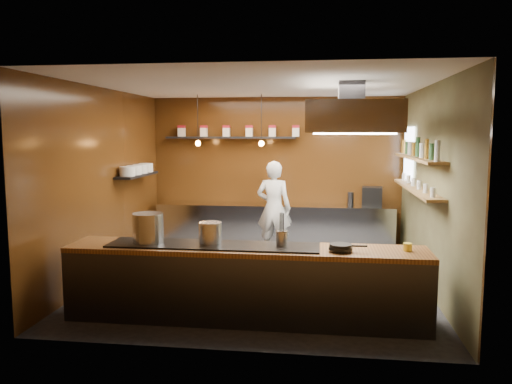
% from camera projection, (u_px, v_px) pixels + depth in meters
% --- Properties ---
extents(floor, '(5.00, 5.00, 0.00)m').
position_uv_depth(floor, '(261.00, 281.00, 7.76)').
color(floor, black).
rests_on(floor, ground).
extents(back_wall, '(5.00, 0.00, 5.00)m').
position_uv_depth(back_wall, '(276.00, 172.00, 10.04)').
color(back_wall, '#311B09').
rests_on(back_wall, ground).
extents(left_wall, '(0.00, 5.00, 5.00)m').
position_uv_depth(left_wall, '(105.00, 183.00, 7.90)').
color(left_wall, '#311B09').
rests_on(left_wall, ground).
extents(right_wall, '(0.00, 5.00, 5.00)m').
position_uv_depth(right_wall, '(431.00, 188.00, 7.26)').
color(right_wall, '#443E26').
rests_on(right_wall, ground).
extents(ceiling, '(5.00, 5.00, 0.00)m').
position_uv_depth(ceiling, '(261.00, 85.00, 7.40)').
color(ceiling, silver).
rests_on(ceiling, back_wall).
extents(window_pane, '(0.00, 1.00, 1.00)m').
position_uv_depth(window_pane, '(409.00, 155.00, 8.89)').
color(window_pane, white).
rests_on(window_pane, right_wall).
extents(prep_counter, '(4.60, 0.65, 0.90)m').
position_uv_depth(prep_counter, '(274.00, 227.00, 9.84)').
color(prep_counter, silver).
rests_on(prep_counter, floor).
extents(pass_counter, '(4.40, 0.72, 0.94)m').
position_uv_depth(pass_counter, '(245.00, 283.00, 6.13)').
color(pass_counter, '#38383D').
rests_on(pass_counter, floor).
extents(tin_shelf, '(2.60, 0.26, 0.04)m').
position_uv_depth(tin_shelf, '(230.00, 138.00, 9.93)').
color(tin_shelf, black).
rests_on(tin_shelf, back_wall).
extents(plate_shelf, '(0.30, 1.40, 0.04)m').
position_uv_depth(plate_shelf, '(137.00, 175.00, 8.86)').
color(plate_shelf, black).
rests_on(plate_shelf, left_wall).
extents(bottle_shelf_upper, '(0.26, 2.80, 0.04)m').
position_uv_depth(bottle_shelf_upper, '(417.00, 158.00, 7.52)').
color(bottle_shelf_upper, olive).
rests_on(bottle_shelf_upper, right_wall).
extents(bottle_shelf_lower, '(0.26, 2.80, 0.04)m').
position_uv_depth(bottle_shelf_lower, '(416.00, 189.00, 7.58)').
color(bottle_shelf_lower, olive).
rests_on(bottle_shelf_lower, right_wall).
extents(extractor_hood, '(1.20, 2.00, 0.72)m').
position_uv_depth(extractor_hood, '(351.00, 118.00, 6.90)').
color(extractor_hood, '#38383D').
rests_on(extractor_hood, ceiling).
extents(pendant_left, '(0.10, 0.10, 0.95)m').
position_uv_depth(pendant_left, '(198.00, 141.00, 9.35)').
color(pendant_left, black).
rests_on(pendant_left, ceiling).
extents(pendant_right, '(0.10, 0.10, 0.95)m').
position_uv_depth(pendant_right, '(261.00, 141.00, 9.20)').
color(pendant_right, black).
rests_on(pendant_right, ceiling).
extents(storage_tins, '(2.43, 0.13, 0.22)m').
position_uv_depth(storage_tins, '(238.00, 131.00, 9.90)').
color(storage_tins, beige).
rests_on(storage_tins, tin_shelf).
extents(plate_stacks, '(0.26, 1.16, 0.16)m').
position_uv_depth(plate_stacks, '(137.00, 169.00, 8.85)').
color(plate_stacks, silver).
rests_on(plate_stacks, plate_shelf).
extents(bottles, '(0.06, 2.66, 0.24)m').
position_uv_depth(bottles, '(418.00, 149.00, 7.50)').
color(bottles, silver).
rests_on(bottles, bottle_shelf_upper).
extents(wine_glasses, '(0.07, 2.37, 0.13)m').
position_uv_depth(wine_glasses, '(416.00, 183.00, 7.57)').
color(wine_glasses, silver).
rests_on(wine_glasses, bottle_shelf_lower).
extents(stockpot_large, '(0.48, 0.48, 0.37)m').
position_uv_depth(stockpot_large, '(148.00, 228.00, 6.19)').
color(stockpot_large, '#B1B4B8').
rests_on(stockpot_large, pass_counter).
extents(stockpot_small, '(0.32, 0.32, 0.26)m').
position_uv_depth(stockpot_small, '(210.00, 233.00, 6.15)').
color(stockpot_small, silver).
rests_on(stockpot_small, pass_counter).
extents(utensil_crock, '(0.14, 0.14, 0.18)m').
position_uv_depth(utensil_crock, '(282.00, 238.00, 6.05)').
color(utensil_crock, '#B6B8BD').
rests_on(utensil_crock, pass_counter).
extents(frying_pan, '(0.45, 0.28, 0.07)m').
position_uv_depth(frying_pan, '(341.00, 247.00, 5.82)').
color(frying_pan, black).
rests_on(frying_pan, pass_counter).
extents(butter_jar, '(0.11, 0.11, 0.09)m').
position_uv_depth(butter_jar, '(408.00, 247.00, 5.86)').
color(butter_jar, yellow).
rests_on(butter_jar, pass_counter).
extents(espresso_machine, '(0.41, 0.39, 0.37)m').
position_uv_depth(espresso_machine, '(372.00, 197.00, 9.49)').
color(espresso_machine, black).
rests_on(espresso_machine, prep_counter).
extents(chef, '(0.71, 0.52, 1.78)m').
position_uv_depth(chef, '(274.00, 208.00, 9.34)').
color(chef, white).
rests_on(chef, floor).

